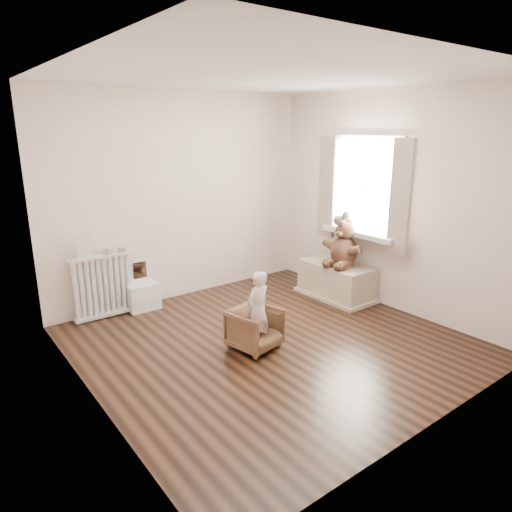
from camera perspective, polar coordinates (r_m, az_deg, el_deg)
floor at (r=4.83m, az=1.84°, el=-10.64°), size 3.60×3.60×0.01m
ceiling at (r=4.35m, az=2.17°, el=21.73°), size 3.60×3.60×0.01m
back_wall at (r=5.89m, az=-9.21°, el=7.29°), size 3.60×0.02×2.60m
front_wall at (r=3.26m, az=22.40°, el=-0.49°), size 3.60×0.02×2.60m
left_wall at (r=3.58m, az=-20.95°, el=1.04°), size 0.02×3.60×2.60m
right_wall at (r=5.70m, az=16.25°, el=6.59°), size 0.02×3.60×2.60m
window at (r=5.84m, az=13.76°, el=8.45°), size 0.03×0.90×1.10m
window_sill at (r=5.86m, az=12.83°, el=2.77°), size 0.22×1.10×0.06m
curtain_left at (r=5.42m, az=17.65°, el=6.98°), size 0.06×0.26×1.30m
curtain_right at (r=6.14m, az=8.91°, el=8.47°), size 0.06×0.26×1.30m
radiator at (r=5.56m, az=-18.59°, el=-3.51°), size 0.72×0.14×0.75m
paper_doll at (r=5.38m, az=-20.71°, el=1.26°), size 0.17×0.02×0.28m
tin_a at (r=5.48m, az=-18.14°, el=0.53°), size 0.10×0.10×0.06m
tin_b at (r=5.54m, az=-16.34°, el=0.83°), size 0.10×0.10×0.06m
toy_vanity at (r=5.72m, az=-14.06°, el=-3.84°), size 0.38×0.27×0.59m
armchair at (r=4.62m, az=-0.15°, el=-9.06°), size 0.53×0.54×0.42m
child at (r=4.49m, az=0.23°, el=-6.81°), size 0.33×0.25×0.80m
toy_bench at (r=6.07m, az=10.00°, el=-3.21°), size 0.50×0.95×0.45m
teddy_bear at (r=5.87m, az=10.96°, el=0.87°), size 0.52×0.43×0.59m
plush_cat at (r=6.03m, az=10.57°, el=4.52°), size 0.25×0.31×0.23m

